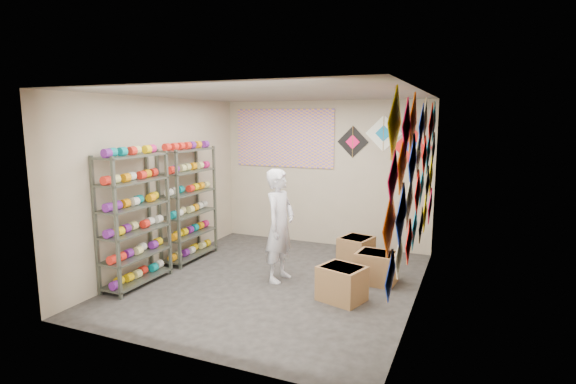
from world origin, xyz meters
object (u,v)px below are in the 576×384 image
at_px(carton_a, 342,283).
at_px(carton_b, 376,267).
at_px(carton_c, 356,250).
at_px(shelf_rack_front, 134,220).
at_px(shelf_rack_back, 189,204).
at_px(shopkeeper, 280,225).

bearing_deg(carton_a, carton_b, 88.36).
height_order(carton_b, carton_c, carton_b).
relative_size(carton_b, carton_c, 1.08).
distance_m(shelf_rack_front, shelf_rack_back, 1.30).
bearing_deg(shelf_rack_front, carton_c, 38.78).
bearing_deg(shopkeeper, carton_a, -105.08).
distance_m(shopkeeper, carton_a, 1.28).
relative_size(shelf_rack_front, shopkeeper, 1.15).
distance_m(shelf_rack_front, carton_c, 3.51).
relative_size(shelf_rack_front, shelf_rack_back, 1.00).
distance_m(shelf_rack_back, carton_c, 2.90).
relative_size(shelf_rack_back, carton_a, 3.44).
height_order(shelf_rack_front, carton_a, shelf_rack_front).
distance_m(shelf_rack_back, carton_b, 3.25).
bearing_deg(carton_a, shelf_rack_back, -176.81).
bearing_deg(shelf_rack_back, shopkeeper, -10.25).
bearing_deg(carton_b, shelf_rack_front, -151.36).
xyz_separation_m(shelf_rack_back, carton_c, (2.68, 0.85, -0.73)).
relative_size(shelf_rack_back, shopkeeper, 1.15).
relative_size(carton_a, carton_c, 1.08).
relative_size(shelf_rack_back, carton_b, 3.44).
relative_size(shelf_rack_back, carton_c, 3.72).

